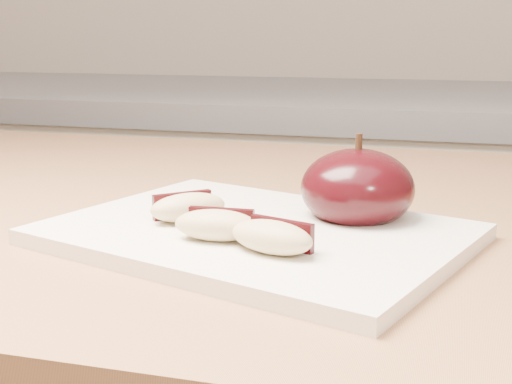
# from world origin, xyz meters

# --- Properties ---
(back_cabinet) EXTENTS (2.40, 0.62, 0.94)m
(back_cabinet) POSITION_xyz_m (0.00, 1.20, 0.47)
(back_cabinet) COLOR silver
(back_cabinet) RESTS_ON ground
(cutting_board) EXTENTS (0.33, 0.28, 0.01)m
(cutting_board) POSITION_xyz_m (0.04, 0.38, 0.91)
(cutting_board) COLOR silver
(cutting_board) RESTS_ON island_counter
(apple_half) EXTENTS (0.09, 0.09, 0.07)m
(apple_half) POSITION_xyz_m (0.10, 0.43, 0.93)
(apple_half) COLOR black
(apple_half) RESTS_ON cutting_board
(apple_wedge_a) EXTENTS (0.06, 0.06, 0.02)m
(apple_wedge_a) POSITION_xyz_m (-0.02, 0.39, 0.92)
(apple_wedge_a) COLOR tan
(apple_wedge_a) RESTS_ON cutting_board
(apple_wedge_b) EXTENTS (0.06, 0.03, 0.02)m
(apple_wedge_b) POSITION_xyz_m (0.02, 0.35, 0.92)
(apple_wedge_b) COLOR tan
(apple_wedge_b) RESTS_ON cutting_board
(apple_wedge_c) EXTENTS (0.06, 0.04, 0.02)m
(apple_wedge_c) POSITION_xyz_m (0.06, 0.33, 0.92)
(apple_wedge_c) COLOR tan
(apple_wedge_c) RESTS_ON cutting_board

